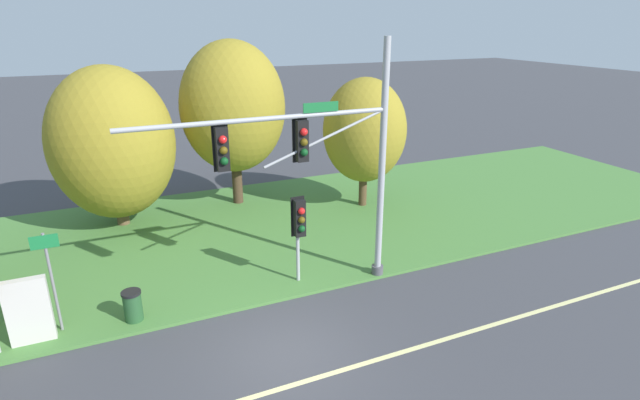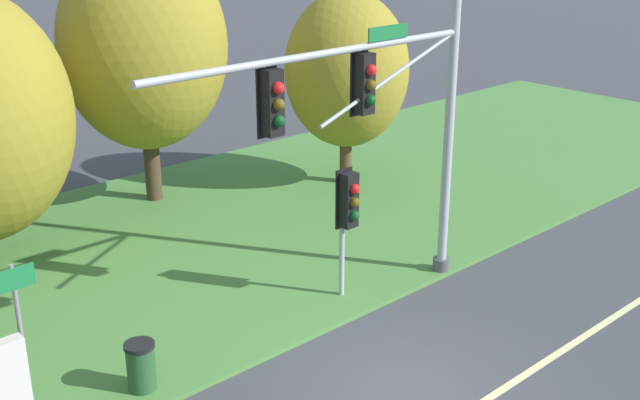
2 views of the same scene
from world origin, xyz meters
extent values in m
plane|color=#3D3D42|center=(0.00, 0.00, 0.00)|extent=(160.00, 160.00, 0.00)
cube|color=#477A38|center=(0.00, 8.25, 0.05)|extent=(48.00, 11.50, 0.10)
cylinder|color=#9EA0A5|center=(4.32, 2.73, 4.01)|extent=(0.22, 0.22, 7.83)
cylinder|color=#4C4C51|center=(4.32, 2.73, 0.25)|extent=(0.40, 0.40, 0.30)
cylinder|color=#9EA0A5|center=(0.39, 2.73, 5.78)|extent=(7.85, 0.14, 0.14)
cylinder|color=#9EA0A5|center=(2.35, 2.73, 5.08)|extent=(3.95, 0.08, 1.48)
cube|color=black|center=(1.57, 2.73, 5.05)|extent=(0.34, 0.28, 1.22)
cube|color=black|center=(1.57, 2.89, 5.05)|extent=(0.46, 0.04, 1.34)
sphere|color=red|center=(1.57, 2.56, 5.35)|extent=(0.22, 0.22, 0.22)
sphere|color=#51420C|center=(1.57, 2.56, 5.05)|extent=(0.22, 0.22, 0.22)
sphere|color=#0C4219|center=(1.57, 2.56, 4.75)|extent=(0.22, 0.22, 0.22)
cube|color=black|center=(-0.78, 2.73, 5.05)|extent=(0.34, 0.28, 1.22)
cube|color=black|center=(-0.78, 2.89, 5.05)|extent=(0.46, 0.04, 1.34)
sphere|color=red|center=(-0.78, 2.56, 5.35)|extent=(0.22, 0.22, 0.22)
sphere|color=#51420C|center=(-0.78, 2.56, 5.05)|extent=(0.22, 0.22, 0.22)
sphere|color=#0C4219|center=(-0.78, 2.56, 4.75)|extent=(0.22, 0.22, 0.22)
cube|color=#196B33|center=(2.15, 2.68, 6.00)|extent=(1.10, 0.04, 0.28)
cylinder|color=#9EA0A5|center=(1.65, 3.42, 1.54)|extent=(0.12, 0.12, 2.89)
cube|color=black|center=(1.65, 3.22, 2.43)|extent=(0.34, 0.28, 1.22)
cube|color=black|center=(1.65, 3.38, 2.43)|extent=(0.46, 0.04, 1.34)
sphere|color=red|center=(1.65, 3.04, 2.73)|extent=(0.22, 0.22, 0.22)
sphere|color=#51420C|center=(1.65, 3.04, 2.43)|extent=(0.22, 0.22, 0.22)
sphere|color=#0C4219|center=(1.65, 3.04, 2.13)|extent=(0.22, 0.22, 0.22)
cylinder|color=slate|center=(-5.52, 3.49, 1.59)|extent=(0.08, 0.08, 2.98)
cube|color=#197238|center=(-5.52, 3.46, 2.84)|extent=(0.69, 0.03, 0.37)
cylinder|color=#423021|center=(1.82, 11.65, 1.73)|extent=(0.47, 0.47, 3.26)
ellipsoid|color=olive|center=(1.82, 11.65, 4.65)|extent=(4.71, 4.71, 5.89)
cylinder|color=#4C3823|center=(7.10, 8.92, 1.36)|extent=(0.38, 0.38, 2.53)
ellipsoid|color=olive|center=(7.10, 8.92, 3.66)|extent=(3.77, 3.77, 4.71)
cylinder|color=#234C28|center=(-3.60, 3.18, 0.53)|extent=(0.52, 0.52, 0.85)
cylinder|color=black|center=(-3.60, 3.18, 0.99)|extent=(0.56, 0.56, 0.08)
camera|label=1|loc=(-3.72, -10.47, 8.41)|focal=28.00mm
camera|label=2|loc=(-9.62, -8.24, 8.47)|focal=45.00mm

